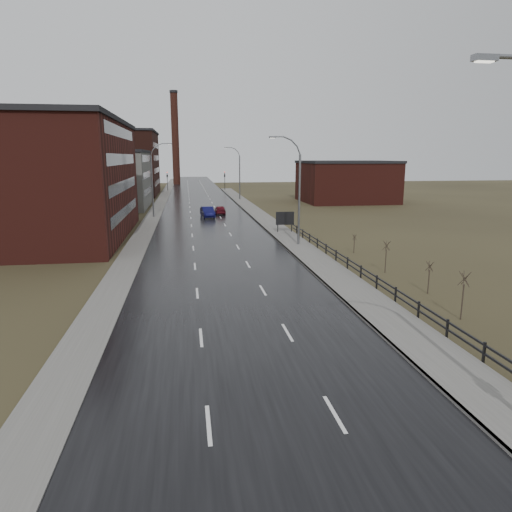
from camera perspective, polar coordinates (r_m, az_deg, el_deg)
name	(u,v)px	position (r m, az deg, el deg)	size (l,w,h in m)	color
ground	(300,502)	(14.26, 5.50, -28.30)	(320.00, 320.00, 0.00)	#2D2819
road	(206,218)	(71.13, -6.30, 4.75)	(14.00, 300.00, 0.06)	black
sidewalk_right	(299,247)	(47.77, 5.37, 1.16)	(3.20, 180.00, 0.18)	#595651
curb_right	(284,247)	(47.43, 3.58, 1.11)	(0.16, 180.00, 0.18)	slate
sidewalk_left	(152,219)	(71.28, -12.92, 4.56)	(2.40, 260.00, 0.12)	#595651
warehouse_near	(24,180)	(58.43, -27.06, 8.51)	(22.44, 28.56, 13.50)	#471914
warehouse_mid	(103,179)	(89.86, -18.58, 9.10)	(16.32, 20.40, 10.50)	slate
warehouse_far	(103,163)	(120.19, -18.63, 10.94)	(26.52, 24.48, 15.50)	#331611
building_right	(346,181)	(98.35, 11.21, 9.14)	(18.36, 16.32, 8.50)	#471914
smokestack	(175,138)	(160.63, -10.06, 14.33)	(2.70, 2.70, 30.70)	#331611
streetlight_right_mid	(297,191)	(47.95, 5.10, 8.14)	(3.36, 0.28, 11.35)	slate
streetlight_left	(154,180)	(72.72, -12.63, 9.29)	(3.36, 0.28, 11.35)	slate
streetlight_right_far	(238,173)	(101.16, -2.23, 10.34)	(3.36, 0.28, 11.35)	slate
guardrail	(381,283)	(32.76, 15.33, -3.30)	(0.10, 53.05, 1.10)	black
shrub_c	(463,294)	(28.92, 24.46, -4.38)	(0.67, 0.71, 2.86)	#382D23
shrub_d	(429,277)	(33.55, 20.81, -2.43)	(0.54, 0.57, 2.28)	#382D23
shrub_e	(386,256)	(38.42, 15.93, 0.00)	(0.62, 0.66, 2.64)	#382D23
shrub_f	(354,243)	(45.73, 12.18, 1.57)	(0.44, 0.47, 1.85)	#382D23
billboard	(285,219)	(56.53, 3.63, 4.66)	(2.30, 0.17, 2.67)	black
traffic_light_left	(167,174)	(130.66, -11.06, 10.02)	(0.58, 2.73, 5.30)	black
traffic_light_right	(225,174)	(131.00, -3.94, 10.22)	(0.58, 2.73, 5.30)	black
car_near	(208,212)	(71.60, -6.08, 5.44)	(1.73, 4.97, 1.64)	#0D0D41
car_far	(220,210)	(75.56, -4.50, 5.75)	(1.69, 4.21, 1.44)	#560E18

